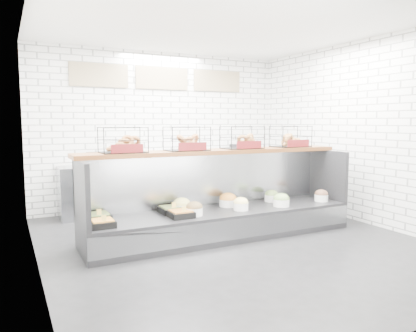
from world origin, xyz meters
TOP-DOWN VIEW (x-y plane):
  - ground at (0.00, 0.00)m, footprint 5.50×5.50m
  - room_shell at (0.00, 0.60)m, footprint 5.02×5.51m
  - display_case at (-0.01, 0.35)m, footprint 4.00×0.90m
  - bagel_shelf at (-0.00, 0.52)m, footprint 4.10×0.50m
  - prep_counter at (-0.00, 2.43)m, footprint 4.00×0.60m

SIDE VIEW (x-z plane):
  - ground at x=0.00m, z-range 0.00..0.00m
  - display_case at x=-0.01m, z-range -0.27..0.93m
  - prep_counter at x=0.00m, z-range -0.13..1.07m
  - bagel_shelf at x=0.00m, z-range 1.17..1.57m
  - room_shell at x=0.00m, z-range 0.55..3.56m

